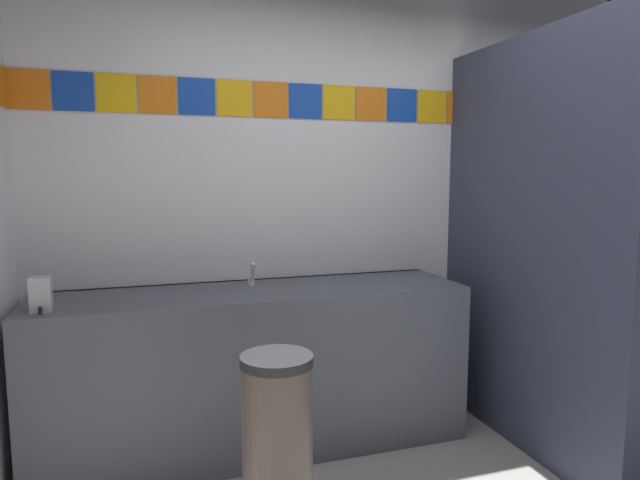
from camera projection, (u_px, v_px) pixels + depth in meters
name	position (u px, v px, depth m)	size (l,w,h in m)	color
wall_back	(352.00, 185.00, 3.39)	(3.75, 0.09, 2.85)	silver
vanity_counter	(256.00, 367.00, 2.98)	(2.28, 0.60, 0.88)	#4C515B
faucet_center	(252.00, 277.00, 3.01)	(0.04, 0.10, 0.14)	silver
soap_dispenser	(41.00, 295.00, 2.44)	(0.09, 0.09, 0.16)	#B7BABF
stall_divider	(584.00, 251.00, 2.72)	(0.92, 1.45, 2.22)	#33384C
toilet	(541.00, 360.00, 3.50)	(0.39, 0.49, 0.74)	white
trash_bin	(277.00, 445.00, 2.25)	(0.30, 0.30, 0.77)	brown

